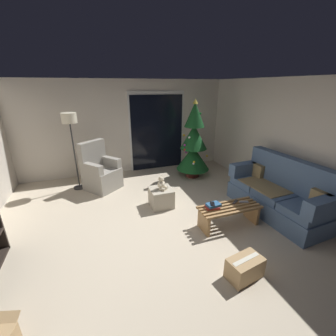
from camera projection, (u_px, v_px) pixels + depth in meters
The scene contains 17 objects.
ground_plane at pixel (160, 230), 3.80m from camera, with size 7.00×7.00×0.00m, color beige.
wall_back at pixel (126, 127), 6.05m from camera, with size 5.72×0.12×2.50m, color beige.
wall_right at pixel (300, 146), 4.24m from camera, with size 0.12×6.00×2.50m, color beige.
patio_door_frame at pixel (157, 131), 6.32m from camera, with size 1.60×0.02×2.20m, color silver.
patio_door_glass at pixel (157, 133), 6.32m from camera, with size 1.50×0.02×2.10m, color black.
couch at pixel (279, 194), 4.20m from camera, with size 0.88×1.98×1.08m.
coffee_table at pixel (229, 213), 3.85m from camera, with size 1.10×0.40×0.38m.
remote_silver at pixel (244, 202), 3.93m from camera, with size 0.04×0.16×0.02m, color #ADADB2.
remote_graphite at pixel (235, 202), 3.93m from camera, with size 0.04×0.16×0.02m, color #333338.
book_stack at pixel (213, 206), 3.75m from camera, with size 0.27×0.20×0.08m.
cell_phone at pixel (212, 204), 3.72m from camera, with size 0.07×0.14×0.01m, color black.
christmas_tree at pixel (194, 144), 5.74m from camera, with size 0.87×0.87×2.03m.
armchair at pixel (100, 172), 5.23m from camera, with size 0.96×0.96×1.13m.
floor_lamp at pixel (70, 126), 4.84m from camera, with size 0.32×0.32×1.78m.
ottoman at pixel (161, 197), 4.51m from camera, with size 0.44×0.44×0.38m, color #B2A893.
teddy_bear_cream at pixel (161, 184), 4.39m from camera, with size 0.21×0.22×0.29m.
cardboard_box_taped_mid_floor at pixel (245, 268), 2.84m from camera, with size 0.50×0.34×0.29m.
Camera 1 is at (-0.92, -3.04, 2.35)m, focal length 23.58 mm.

